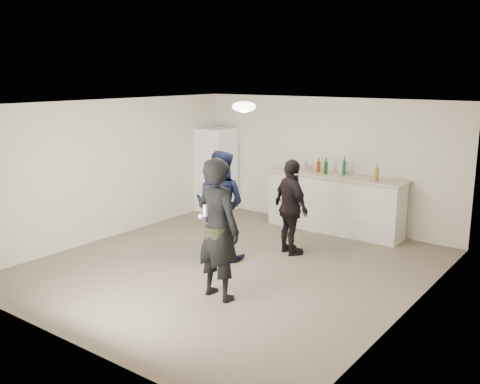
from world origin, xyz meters
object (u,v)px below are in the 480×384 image
Objects in this scene: fridge at (216,170)px; shaker at (306,166)px; woman at (218,229)px; counter at (334,204)px; man at (220,205)px; spectator at (291,207)px.

fridge reaches higher than shaker.
woman reaches higher than fridge.
fridge is 4.72m from woman.
counter is at bearing -6.16° from shaker.
counter is at bearing -80.68° from woman.
fridge reaches higher than man.
spectator is at bearing -89.03° from counter.
fridge is at bearing -176.23° from shaker.
woman is (0.85, -3.78, -0.23)m from shaker.
fridge reaches higher than spectator.
woman is (0.98, -1.25, 0.07)m from man.
man is 1.59m from woman.
spectator reaches higher than counter.
man is at bearing -45.52° from woman.
man reaches higher than spectator.
fridge is 10.59× the size of shaker.
counter is 2.61m from man.
counter is 2.85m from fridge.
man is at bearing -49.62° from fridge.
man is at bearing 74.02° from spectator.
fridge is 1.02× the size of man.
shaker reaches higher than counter.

